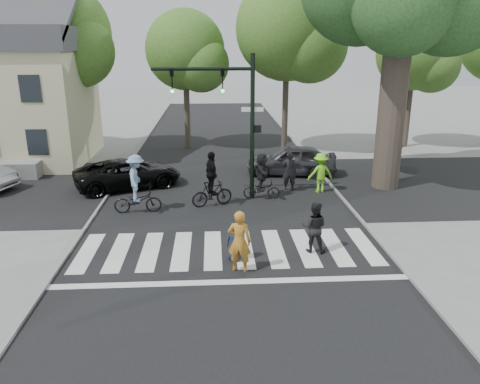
% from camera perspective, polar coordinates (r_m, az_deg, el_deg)
% --- Properties ---
extents(ground, '(120.00, 120.00, 0.00)m').
position_cam_1_polar(ground, '(14.32, -1.29, -8.64)').
color(ground, gray).
rests_on(ground, ground).
extents(road_stem, '(10.00, 70.00, 0.01)m').
position_cam_1_polar(road_stem, '(18.94, -1.88, -1.94)').
color(road_stem, black).
rests_on(road_stem, ground).
extents(road_cross, '(70.00, 10.00, 0.01)m').
position_cam_1_polar(road_cross, '(21.79, -2.11, 0.70)').
color(road_cross, black).
rests_on(road_cross, ground).
extents(curb_left, '(0.10, 70.00, 0.10)m').
position_cam_1_polar(curb_left, '(19.47, -16.92, -2.03)').
color(curb_left, gray).
rests_on(curb_left, ground).
extents(curb_right, '(0.10, 70.00, 0.10)m').
position_cam_1_polar(curb_right, '(19.70, 12.97, -1.47)').
color(curb_right, gray).
rests_on(curb_right, ground).
extents(crosswalk, '(10.00, 3.85, 0.01)m').
position_cam_1_polar(crosswalk, '(14.92, -1.39, -7.50)').
color(crosswalk, silver).
rests_on(crosswalk, ground).
extents(traffic_signal, '(4.45, 0.29, 6.00)m').
position_cam_1_polar(traffic_signal, '(19.21, -1.03, 10.32)').
color(traffic_signal, black).
rests_on(traffic_signal, ground).
extents(bg_tree_1, '(6.09, 5.80, 9.80)m').
position_cam_1_polar(bg_tree_1, '(29.50, -20.65, 17.15)').
color(bg_tree_1, brown).
rests_on(bg_tree_1, ground).
extents(bg_tree_2, '(5.04, 4.80, 8.40)m').
position_cam_1_polar(bg_tree_2, '(29.49, -6.23, 16.42)').
color(bg_tree_2, brown).
rests_on(bg_tree_2, ground).
extents(bg_tree_3, '(6.30, 6.00, 10.20)m').
position_cam_1_polar(bg_tree_3, '(28.52, 6.50, 18.71)').
color(bg_tree_3, brown).
rests_on(bg_tree_3, ground).
extents(bg_tree_4, '(4.83, 4.60, 8.15)m').
position_cam_1_polar(bg_tree_4, '(31.63, 20.97, 15.22)').
color(bg_tree_4, brown).
rests_on(bg_tree_4, ground).
extents(house, '(8.40, 8.10, 8.82)m').
position_cam_1_polar(house, '(29.11, -26.22, 10.84)').
color(house, beige).
rests_on(house, ground).
extents(pedestrian_woman, '(0.77, 0.59, 1.87)m').
position_cam_1_polar(pedestrian_woman, '(13.45, -0.07, -6.06)').
color(pedestrian_woman, '#B87B26').
rests_on(pedestrian_woman, ground).
extents(pedestrian_child, '(0.68, 0.57, 1.18)m').
position_cam_1_polar(pedestrian_child, '(14.25, -0.60, -6.16)').
color(pedestrian_child, '#131F3C').
rests_on(pedestrian_child, ground).
extents(pedestrian_adult, '(0.95, 0.83, 1.66)m').
position_cam_1_polar(pedestrian_adult, '(14.93, 9.03, -4.27)').
color(pedestrian_adult, black).
rests_on(pedestrian_adult, ground).
extents(cyclist_left, '(1.87, 1.23, 2.33)m').
position_cam_1_polar(cyclist_left, '(18.54, -12.47, 0.48)').
color(cyclist_left, black).
rests_on(cyclist_left, ground).
extents(cyclist_mid, '(1.79, 1.14, 2.26)m').
position_cam_1_polar(cyclist_mid, '(18.94, -3.46, 0.98)').
color(cyclist_mid, black).
rests_on(cyclist_mid, ground).
extents(cyclist_right, '(1.59, 1.48, 1.97)m').
position_cam_1_polar(cyclist_right, '(19.84, 2.67, 1.62)').
color(cyclist_right, black).
rests_on(cyclist_right, ground).
extents(car_suv, '(5.27, 3.93, 1.33)m').
position_cam_1_polar(car_suv, '(22.06, -13.48, 2.21)').
color(car_suv, black).
rests_on(car_suv, ground).
extents(car_grey, '(4.67, 2.39, 1.52)m').
position_cam_1_polar(car_grey, '(23.74, 6.28, 3.91)').
color(car_grey, '#333237').
rests_on(car_grey, ground).
extents(bystander_hivis, '(1.23, 0.84, 1.77)m').
position_cam_1_polar(bystander_hivis, '(21.04, 9.77, 2.32)').
color(bystander_hivis, '#78E01D').
rests_on(bystander_hivis, ground).
extents(bystander_dark, '(0.71, 0.53, 1.78)m').
position_cam_1_polar(bystander_dark, '(21.09, 6.03, 2.54)').
color(bystander_dark, black).
rests_on(bystander_dark, ground).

